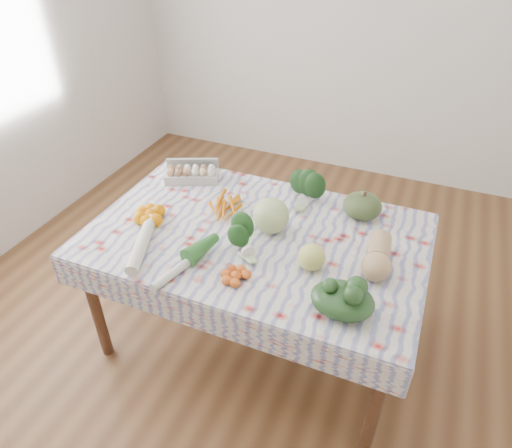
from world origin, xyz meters
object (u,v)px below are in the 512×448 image
(egg_carton, at_px, (192,175))
(butternut_squash, at_px, (378,255))
(dining_table, at_px, (256,246))
(cabbage, at_px, (271,216))
(kabocha_squash, at_px, (362,206))
(grapefruit, at_px, (312,257))

(egg_carton, distance_m, butternut_squash, 1.20)
(dining_table, xyz_separation_m, butternut_squash, (0.60, -0.02, 0.15))
(cabbage, bearing_deg, dining_table, -139.56)
(dining_table, bearing_deg, cabbage, 40.44)
(cabbage, height_order, butternut_squash, cabbage)
(kabocha_squash, bearing_deg, grapefruit, -103.90)
(dining_table, height_order, cabbage, cabbage)
(butternut_squash, bearing_deg, dining_table, 174.18)
(egg_carton, height_order, grapefruit, grapefruit)
(egg_carton, xyz_separation_m, kabocha_squash, (1.00, 0.02, 0.03))
(grapefruit, bearing_deg, egg_carton, 151.69)
(dining_table, relative_size, egg_carton, 5.21)
(dining_table, bearing_deg, kabocha_squash, 37.91)
(kabocha_squash, xyz_separation_m, grapefruit, (-0.12, -0.50, -0.00))
(dining_table, relative_size, grapefruit, 12.78)
(dining_table, xyz_separation_m, egg_carton, (-0.55, 0.33, 0.12))
(dining_table, relative_size, cabbage, 8.80)
(kabocha_squash, bearing_deg, cabbage, -142.49)
(kabocha_squash, height_order, butternut_squash, same)
(grapefruit, bearing_deg, butternut_squash, 25.16)
(dining_table, bearing_deg, grapefruit, -23.60)
(kabocha_squash, distance_m, grapefruit, 0.51)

